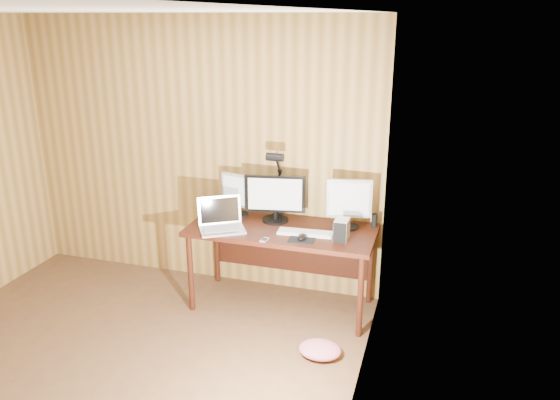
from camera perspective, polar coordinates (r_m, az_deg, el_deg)
The scene contains 14 objects.
room_shell at distance 3.55m, azimuth -22.25°, elevation -2.95°, with size 4.00×4.00×4.00m.
desk at distance 4.79m, azimuth 0.42°, elevation -3.99°, with size 1.60×0.70×0.75m.
monitor_center at distance 4.76m, azimuth -0.51°, elevation 0.24°, with size 0.53×0.23×0.42m.
monitor_left at distance 4.91m, azimuth -4.33°, elevation 0.63°, with size 0.34×0.16×0.39m.
monitor_right at distance 4.64m, azimuth 7.24°, elevation -0.23°, with size 0.38×0.18×0.43m.
laptop at distance 4.67m, azimuth -6.17°, elevation -2.24°, with size 0.46×0.44×0.27m.
keyboard at distance 4.56m, azimuth 2.64°, elevation -3.43°, with size 0.47×0.17×0.02m.
mousepad at distance 4.44m, azimuth 2.29°, elevation -4.15°, with size 0.21×0.17×0.00m, color black.
mouse at distance 4.43m, azimuth 2.29°, elevation -3.89°, with size 0.07×0.11×0.04m, color black.
hard_drive at distance 4.43m, azimuth 6.45°, elevation -3.11°, with size 0.11×0.16×0.17m.
phone at distance 4.42m, azimuth -1.63°, elevation -4.18°, with size 0.06×0.10×0.01m.
speaker at distance 4.75m, azimuth 9.84°, elevation -2.11°, with size 0.05×0.05×0.12m, color black.
desk_lamp at distance 4.78m, azimuth -0.29°, elevation 2.66°, with size 0.15×0.21×0.65m.
fabric_pile at distance 4.34m, azimuth 4.20°, elevation -15.33°, with size 0.33×0.27×0.11m, color #BE5C72, non-canonical shape.
Camera 1 is at (2.16, -2.54, 2.48)m, focal length 35.00 mm.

